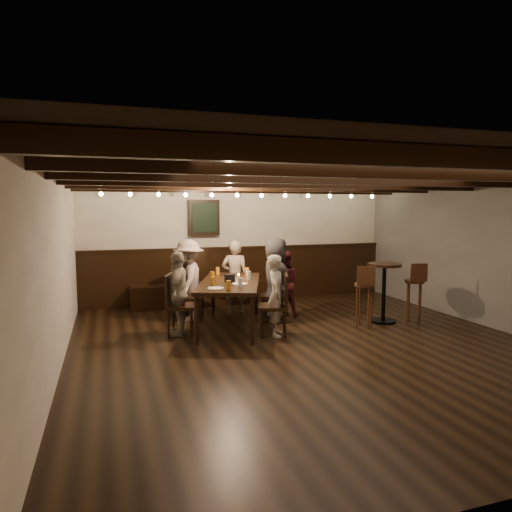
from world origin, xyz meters
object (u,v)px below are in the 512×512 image
object	(u,v)px
chair_left_near	(191,306)
bar_stool_left	(364,304)
person_bench_centre	(235,277)
person_right_far	(277,295)
person_left_near	(189,280)
dining_table	(230,285)
chair_right_near	(274,305)
chair_left_far	(181,316)
person_left_far	(178,293)
person_right_near	(276,280)
chair_right_far	(275,317)
person_bench_right	(284,283)
person_bench_left	(185,282)
bar_stool_right	(414,300)
high_top_table	(384,284)

from	to	relation	value
chair_left_near	bar_stool_left	world-z (taller)	bar_stool_left
person_bench_centre	person_right_far	size ratio (longest dim) A/B	1.09
chair_left_near	person_left_near	distance (m)	0.44
dining_table	chair_right_near	size ratio (longest dim) A/B	2.40
chair_left_far	person_left_far	bearing A→B (deg)	-90.00
person_right_near	bar_stool_left	world-z (taller)	person_right_near
chair_right_far	person_bench_right	bearing A→B (deg)	-7.60
chair_left_far	bar_stool_left	bearing A→B (deg)	100.04
person_left_near	person_right_near	distance (m)	1.50
chair_left_near	person_bench_centre	bearing A→B (deg)	129.89
dining_table	chair_right_near	world-z (taller)	chair_right_near
chair_right_far	bar_stool_left	distance (m)	1.55
person_right_near	person_left_near	bearing A→B (deg)	90.00
person_bench_left	person_right_near	distance (m)	1.71
person_bench_right	bar_stool_left	bearing A→B (deg)	146.86
person_bench_right	bar_stool_right	xyz separation A→B (m)	(1.92, -1.17, -0.21)
person_bench_right	person_left_near	xyz separation A→B (m)	(-1.70, 0.13, 0.11)
person_right_near	bar_stool_left	size ratio (longest dim) A/B	1.39
person_right_near	chair_left_far	bearing A→B (deg)	121.48
chair_left_near	person_right_near	world-z (taller)	person_right_near
person_right_far	person_left_far	bearing A→B (deg)	90.00
person_bench_centre	person_right_near	world-z (taller)	person_right_near
chair_right_near	person_left_near	size ratio (longest dim) A/B	0.66
person_right_far	bar_stool_left	distance (m)	1.54
person_bench_left	person_bench_centre	xyz separation A→B (m)	(0.90, -0.16, 0.07)
chair_right_far	high_top_table	xyz separation A→B (m)	(2.05, 0.19, 0.38)
person_bench_right	bar_stool_left	xyz separation A→B (m)	(0.92, -1.22, -0.21)
chair_right_near	high_top_table	distance (m)	1.90
chair_right_far	person_left_far	xyz separation A→B (m)	(-1.38, 0.50, 0.36)
chair_right_far	bar_stool_right	world-z (taller)	bar_stool_right
person_left_near	high_top_table	distance (m)	3.34
person_right_near	bar_stool_left	distance (m)	1.52
chair_left_far	bar_stool_left	xyz separation A→B (m)	(2.90, -0.50, 0.09)
bar_stool_right	bar_stool_left	bearing A→B (deg)	-164.78
person_bench_centre	person_left_near	xyz separation A→B (m)	(-0.91, -0.31, 0.03)
chair_right_near	person_left_far	bearing A→B (deg)	121.49
person_left_far	person_right_near	size ratio (longest dim) A/B	0.90
chair_right_near	high_top_table	size ratio (longest dim) A/B	0.91
chair_left_far	high_top_table	bearing A→B (deg)	104.86
chair_right_near	person_right_near	distance (m)	0.43
chair_left_far	dining_table	bearing A→B (deg)	122.01
person_right_far	person_right_near	bearing A→B (deg)	0.00
person_bench_left	bar_stool_right	bearing A→B (deg)	173.57
person_left_near	bar_stool_left	xyz separation A→B (m)	(2.63, -1.35, -0.32)
person_bench_right	person_right_near	world-z (taller)	person_right_near
person_right_near	person_bench_centre	bearing A→B (deg)	51.34
person_left_far	chair_left_far	bearing A→B (deg)	90.00
person_bench_centre	high_top_table	distance (m)	2.66
person_left_near	person_bench_left	bearing A→B (deg)	-161.57
person_right_near	person_right_far	distance (m)	0.90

